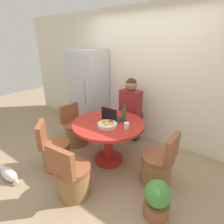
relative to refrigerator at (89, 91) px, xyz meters
The scene contains 15 objects.
ground_plane 1.82m from the refrigerator, 41.06° to the right, with size 12.00×12.00×0.00m, color #9E8466.
wall_back 1.31m from the refrigerator, 17.65° to the left, with size 7.00×0.06×2.60m.
refrigerator is the anchor object (origin of this frame).
dining_table 1.43m from the refrigerator, 34.43° to the right, with size 1.17×1.17×0.73m.
chair_right_side 2.26m from the refrigerator, 21.01° to the right, with size 0.46×0.46×0.81m.
chair_near_left_corner 1.66m from the refrigerator, 69.26° to the right, with size 0.53×0.53×0.81m.
chair_left_side 0.99m from the refrigerator, 69.77° to the right, with size 0.47×0.46×0.81m.
chair_near_camera 2.15m from the refrigerator, 53.98° to the right, with size 0.46×0.47×0.81m.
person_seated 1.12m from the refrigerator, ahead, with size 0.40×0.37×1.33m.
laptop 1.32m from the refrigerator, 30.50° to the right, with size 0.30×0.26×0.23m.
fruit_bowl 1.53m from the refrigerator, 36.76° to the right, with size 0.30×0.30×0.10m.
coffee_cup 1.70m from the refrigerator, 28.14° to the right, with size 0.08×0.08×0.09m.
bottle 1.48m from the refrigerator, 24.99° to the right, with size 0.06×0.06×0.30m.
cat 2.20m from the refrigerator, 84.66° to the right, with size 0.53×0.15×0.18m.
potted_plant 2.67m from the refrigerator, 30.35° to the right, with size 0.31×0.31×0.48m.
Camera 1 is at (1.51, -1.80, 1.91)m, focal length 28.00 mm.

